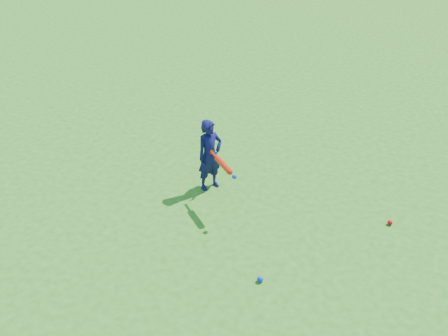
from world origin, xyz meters
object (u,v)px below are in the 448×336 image
object	(u,v)px
child	(210,155)
bat_swing	(224,166)
ground_ball_blue	(260,279)
ground_ball_red	(390,223)

from	to	relation	value
child	bat_swing	size ratio (longest dim) A/B	1.76
ground_ball_blue	child	bearing A→B (deg)	137.52
ground_ball_red	ground_ball_blue	bearing A→B (deg)	-120.11
child	bat_swing	world-z (taller)	child
ground_ball_red	bat_swing	bearing A→B (deg)	-159.57
child	ground_ball_blue	xyz separation A→B (m)	(1.63, -1.49, -0.56)
bat_swing	ground_ball_blue	bearing A→B (deg)	-9.87
child	ground_ball_red	world-z (taller)	child
ground_ball_red	bat_swing	xyz separation A→B (m)	(-2.28, -0.85, 0.72)
child	bat_swing	xyz separation A→B (m)	(0.48, -0.38, 0.17)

